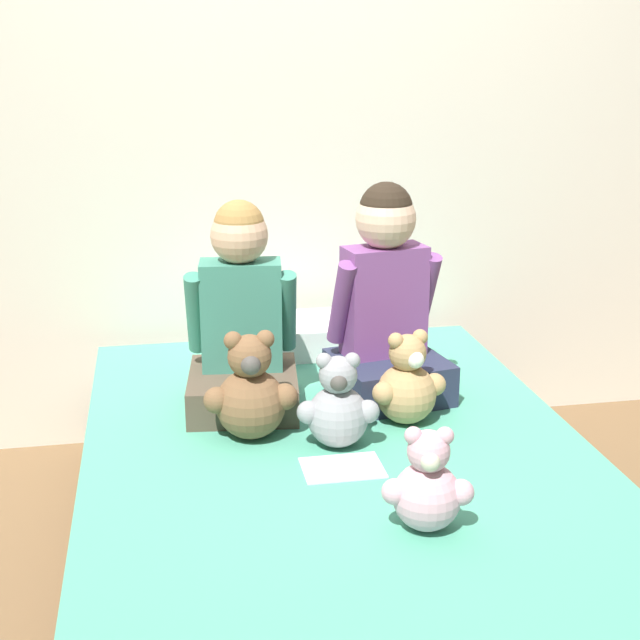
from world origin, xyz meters
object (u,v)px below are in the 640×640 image
child_on_right (386,305)px  sign_card (342,468)px  teddy_bear_between_children (338,407)px  pillow_at_headboard (293,336)px  teddy_bear_at_foot_of_bed (427,487)px  teddy_bear_held_by_left_child (251,393)px  bed (340,520)px  child_on_left (242,323)px  teddy_bear_held_by_right_child (407,385)px

child_on_right → sign_card: (-0.24, -0.48, -0.29)m
teddy_bear_between_children → pillow_at_headboard: size_ratio=0.55×
child_on_right → sign_card: size_ratio=3.18×
teddy_bear_between_children → pillow_at_headboard: (0.00, 0.80, -0.06)m
teddy_bear_between_children → teddy_bear_at_foot_of_bed: bearing=-68.0°
teddy_bear_at_foot_of_bed → sign_card: (-0.13, 0.32, -0.10)m
teddy_bear_held_by_left_child → pillow_at_headboard: size_ratio=0.63×
sign_card → teddy_bear_at_foot_of_bed: bearing=-68.6°
bed → child_on_left: bearing=120.0°
child_on_left → teddy_bear_held_by_left_child: bearing=-84.4°
child_on_left → teddy_bear_at_foot_of_bed: size_ratio=2.50×
bed → teddy_bear_held_by_right_child: (0.23, 0.16, 0.33)m
bed → sign_card: size_ratio=9.66×
teddy_bear_held_by_left_child → pillow_at_headboard: 0.74m
pillow_at_headboard → sign_card: size_ratio=2.35×
child_on_right → teddy_bear_held_by_right_child: bearing=-99.0°
child_on_left → teddy_bear_between_children: bearing=-50.8°
sign_card → child_on_left: bearing=113.1°
teddy_bear_held_by_left_child → bed: bearing=-28.6°
child_on_left → sign_card: size_ratio=2.98×
child_on_left → teddy_bear_held_by_right_child: (0.45, -0.23, -0.14)m
teddy_bear_at_foot_of_bed → pillow_at_headboard: 1.27m
child_on_left → teddy_bear_held_by_right_child: size_ratio=2.25×
child_on_right → teddy_bear_at_foot_of_bed: 0.84m
teddy_bear_held_by_left_child → pillow_at_headboard: bearing=74.7°
child_on_left → teddy_bear_between_children: child_on_left is taller
child_on_right → teddy_bear_held_by_left_child: size_ratio=2.13×
pillow_at_headboard → child_on_right: bearing=-63.9°
teddy_bear_held_by_left_child → teddy_bear_held_by_right_child: bearing=5.0°
bed → teddy_bear_between_children: size_ratio=7.52×
bed → sign_card: (-0.02, -0.10, 0.21)m
bed → teddy_bear_held_by_left_child: 0.43m
child_on_left → teddy_bear_between_children: 0.44m
teddy_bear_held_by_right_child → pillow_at_headboard: bearing=95.3°
pillow_at_headboard → teddy_bear_at_foot_of_bed: bearing=-85.0°
teddy_bear_between_children → teddy_bear_held_by_right_child: bearing=35.7°
teddy_bear_held_by_left_child → teddy_bear_held_by_right_child: 0.46m
child_on_right → teddy_bear_between_children: (-0.22, -0.35, -0.18)m
child_on_right → pillow_at_headboard: child_on_right is taller
child_on_left → pillow_at_headboard: child_on_left is taller
child_on_right → pillow_at_headboard: size_ratio=1.35×
teddy_bear_held_by_right_child → sign_card: teddy_bear_held_by_right_child is taller
teddy_bear_at_foot_of_bed → sign_card: size_ratio=1.19×
teddy_bear_held_by_left_child → teddy_bear_at_foot_of_bed: 0.66m
child_on_left → teddy_bear_at_foot_of_bed: bearing=-61.1°
teddy_bear_between_children → teddy_bear_at_foot_of_bed: size_ratio=1.08×
teddy_bear_held_by_right_child → pillow_at_headboard: size_ratio=0.56×
child_on_left → teddy_bear_held_by_left_child: (-0.00, -0.25, -0.13)m
teddy_bear_between_children → sign_card: bearing=-88.1°
teddy_bear_between_children → bed: bearing=-81.0°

